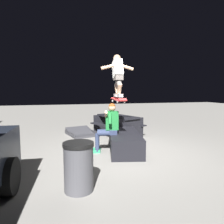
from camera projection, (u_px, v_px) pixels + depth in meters
The scene contains 8 objects.
ground_plane at pixel (124, 153), 5.36m from camera, with size 40.00×40.00×0.00m, color gray.
ledge_box_main at pixel (124, 141), 5.64m from camera, with size 1.98×0.81×0.49m, color black.
person_sitting_on_ledge at pixel (108, 125), 5.40m from camera, with size 0.59×0.78×1.33m.
skateboard at pixel (118, 100), 5.30m from camera, with size 1.03×0.25×0.13m.
skater_airborne at pixel (118, 74), 5.28m from camera, with size 0.62×0.89×1.12m.
kicker_ramp at pixel (82, 134), 7.55m from camera, with size 1.35×1.19×0.33m.
picnic_table_back at pixel (117, 122), 7.44m from camera, with size 2.07×1.86×0.75m.
trash_bin at pixel (79, 167), 3.31m from camera, with size 0.51×0.51×0.82m.
Camera 1 is at (-4.94, 1.70, 1.66)m, focal length 32.10 mm.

